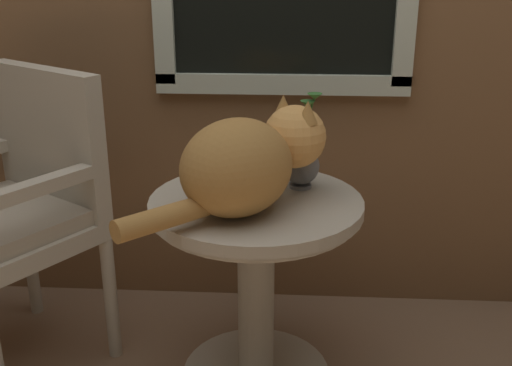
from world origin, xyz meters
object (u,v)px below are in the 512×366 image
object	(u,v)px
wicker_chair	(19,202)
cat	(247,162)
wicker_side_table	(256,259)
pewter_vase_with_ivy	(301,160)

from	to	relation	value
wicker_chair	cat	size ratio (longest dim) A/B	1.82
wicker_side_table	cat	distance (m)	0.35
wicker_chair	cat	bearing A→B (deg)	-14.38
cat	pewter_vase_with_ivy	world-z (taller)	cat
wicker_chair	pewter_vase_with_ivy	bearing A→B (deg)	0.03
pewter_vase_with_ivy	wicker_side_table	bearing A→B (deg)	-140.84
wicker_side_table	wicker_chair	world-z (taller)	wicker_chair
wicker_side_table	wicker_chair	xyz separation A→B (m)	(-0.76, 0.11, 0.12)
wicker_side_table	wicker_chair	distance (m)	0.78
wicker_side_table	wicker_chair	size ratio (longest dim) A/B	0.65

